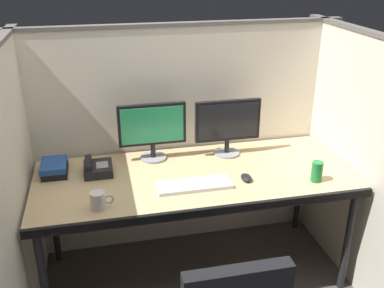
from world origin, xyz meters
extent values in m
cube|color=beige|center=(0.00, 0.74, 0.78)|extent=(2.20, 0.05, 1.55)
cube|color=#605B56|center=(0.00, 0.74, 1.56)|extent=(2.21, 0.06, 0.02)
cube|color=beige|center=(-0.99, 0.20, 0.78)|extent=(0.05, 1.40, 1.55)
cube|color=beige|center=(0.99, 0.20, 0.78)|extent=(0.05, 1.40, 1.55)
cube|color=#605B56|center=(0.99, 0.20, 1.56)|extent=(0.06, 1.41, 0.02)
cube|color=tan|center=(0.00, 0.30, 0.72)|extent=(1.90, 0.80, 0.04)
cube|color=black|center=(0.00, -0.09, 0.72)|extent=(1.90, 0.02, 0.05)
cylinder|color=black|center=(-0.89, -0.04, 0.35)|extent=(0.04, 0.04, 0.70)
cylinder|color=black|center=(0.89, -0.04, 0.35)|extent=(0.04, 0.04, 0.70)
cylinder|color=black|center=(-0.89, 0.64, 0.35)|extent=(0.04, 0.04, 0.70)
cylinder|color=black|center=(0.89, 0.64, 0.35)|extent=(0.04, 0.04, 0.70)
cylinder|color=gray|center=(-0.21, 0.57, 0.75)|extent=(0.17, 0.17, 0.01)
cylinder|color=black|center=(-0.21, 0.57, 0.80)|extent=(0.03, 0.03, 0.09)
cube|color=black|center=(-0.21, 0.57, 0.98)|extent=(0.43, 0.03, 0.27)
cube|color=#268C59|center=(-0.21, 0.56, 0.98)|extent=(0.39, 0.01, 0.23)
cylinder|color=gray|center=(0.28, 0.54, 0.75)|extent=(0.17, 0.17, 0.01)
cylinder|color=black|center=(0.28, 0.54, 0.80)|extent=(0.03, 0.03, 0.09)
cube|color=black|center=(0.28, 0.54, 0.98)|extent=(0.43, 0.03, 0.27)
cube|color=black|center=(0.28, 0.52, 0.98)|extent=(0.39, 0.01, 0.23)
cube|color=silver|center=(-0.03, 0.15, 0.75)|extent=(0.43, 0.15, 0.02)
ellipsoid|color=black|center=(0.29, 0.16, 0.76)|extent=(0.06, 0.10, 0.03)
cylinder|color=#59595B|center=(0.29, 0.18, 0.77)|extent=(0.01, 0.01, 0.01)
cube|color=black|center=(-0.56, 0.44, 0.77)|extent=(0.17, 0.19, 0.06)
cube|color=black|center=(-0.62, 0.44, 0.81)|extent=(0.04, 0.17, 0.03)
cube|color=gray|center=(-0.54, 0.43, 0.80)|extent=(0.07, 0.09, 0.00)
cube|color=black|center=(-0.82, 0.50, 0.76)|extent=(0.15, 0.21, 0.04)
cube|color=#1E478C|center=(-0.82, 0.50, 0.80)|extent=(0.15, 0.21, 0.04)
cylinder|color=silver|center=(-0.57, 0.04, 0.79)|extent=(0.08, 0.08, 0.09)
torus|color=silver|center=(-0.52, 0.04, 0.79)|extent=(0.06, 0.01, 0.06)
cylinder|color=#197233|center=(0.68, 0.07, 0.80)|extent=(0.07, 0.07, 0.12)
camera|label=1|loc=(-0.52, -2.00, 1.98)|focal=41.11mm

